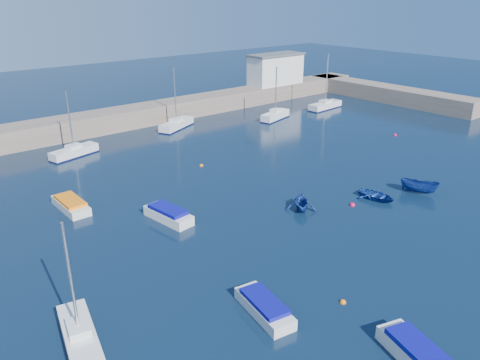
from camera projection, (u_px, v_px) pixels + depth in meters
ground at (418, 259)px, 33.51m from camera, size 220.00×220.00×0.00m
back_wall at (121, 118)px, 65.77m from camera, size 96.00×4.50×2.60m
right_arm at (388, 94)px, 82.00m from camera, size 4.50×32.00×2.60m
harbor_office at (276, 70)px, 82.21m from camera, size 10.00×4.00×5.00m
sailboat_1 at (80, 338)px, 25.03m from camera, size 2.73×5.83×7.52m
sailboat_5 at (74, 152)px, 54.35m from camera, size 5.99×3.01×7.66m
sailboat_6 at (177, 124)px, 65.57m from camera, size 6.59×4.41×8.46m
sailboat_7 at (275, 115)px, 70.17m from camera, size 6.01×3.12×7.80m
sailboat_8 at (325, 105)px, 76.68m from camera, size 6.92×2.47×8.84m
motorboat_0 at (264, 307)px, 27.69m from camera, size 2.34×4.70×1.01m
motorboat_1 at (168, 214)px, 39.09m from camera, size 2.25×4.86×1.15m
motorboat_2 at (71, 204)px, 41.05m from camera, size 1.75×4.88×1.00m
motorboat_3 at (419, 355)px, 23.94m from camera, size 3.02×5.06×1.12m
dinghy_center at (377, 196)px, 43.12m from camera, size 2.86×3.73×0.72m
dinghy_left at (301, 202)px, 40.81m from camera, size 3.99×4.04×1.61m
dinghy_right at (419, 187)px, 44.30m from camera, size 2.54×3.75×1.36m
buoy_0 at (343, 303)px, 28.83m from camera, size 0.40×0.40×0.40m
buoy_1 at (352, 205)px, 42.00m from camera, size 0.51×0.51×0.51m
buoy_3 at (201, 166)px, 51.56m from camera, size 0.44×0.44×0.44m
buoy_4 at (395, 135)px, 62.57m from camera, size 0.48×0.48×0.48m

